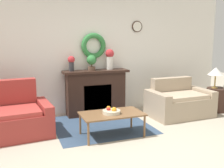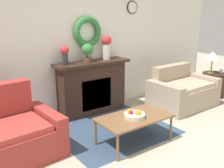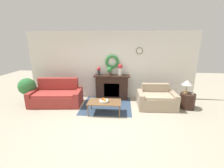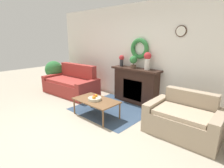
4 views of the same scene
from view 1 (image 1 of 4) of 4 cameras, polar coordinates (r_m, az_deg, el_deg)
ground_plane at (r=3.95m, az=5.87°, el=-15.33°), size 16.00×16.00×0.00m
floor_rug at (r=5.21m, az=-2.43°, el=-8.88°), size 1.80×1.71×0.01m
wall_back at (r=5.89m, az=-4.75°, el=6.75°), size 6.80×0.18×2.70m
fireplace at (r=5.82m, az=-3.56°, el=-1.76°), size 1.43×0.41×0.99m
loveseat_right at (r=5.92m, az=14.35°, el=-3.93°), size 1.34×0.89×0.80m
coffee_table at (r=4.55m, az=-0.03°, el=-6.78°), size 1.08×0.61×0.41m
fruit_bowl at (r=4.50m, az=-0.14°, el=-5.98°), size 0.31×0.31×0.12m
side_table_by_loveseat at (r=6.60m, az=21.99°, el=-3.14°), size 0.51×0.51×0.54m
table_lamp at (r=6.48m, az=21.65°, el=2.53°), size 0.36×0.36×0.48m
vase_on_mantel_left at (r=5.60m, az=-8.84°, el=4.69°), size 0.15×0.15×0.32m
vase_on_mantel_right at (r=5.83m, az=-0.50°, el=5.77°), size 0.19×0.19×0.45m
potted_plant_on_mantel at (r=5.68m, az=-4.48°, el=4.91°), size 0.21×0.21×0.33m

